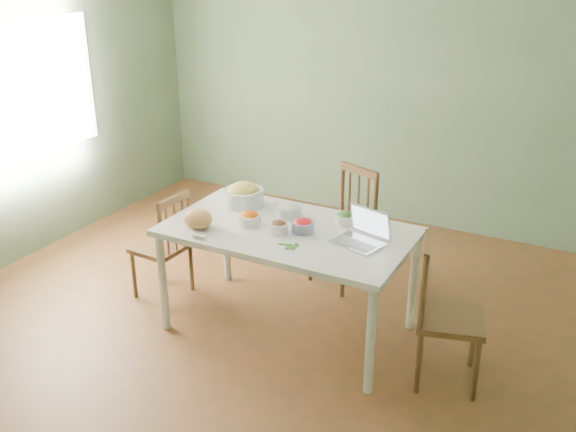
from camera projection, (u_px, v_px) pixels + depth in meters
The scene contains 18 objects.
floor at pixel (255, 326), 4.94m from camera, with size 5.00×5.00×0.00m, color #4A341D.
wall_back at pixel (380, 89), 6.45m from camera, with size 5.00×0.00×2.70m, color slate.
window_left at pixel (25, 91), 5.67m from camera, with size 0.04×1.60×1.20m, color white.
dining_table at pixel (288, 280), 4.76m from camera, with size 1.75×0.98×0.82m, color white, non-canonical shape.
chair_far at pixel (342, 228), 5.40m from camera, with size 0.44×0.42×1.00m, color #351D0F, non-canonical shape.
chair_left at pixel (161, 245), 5.23m from camera, with size 0.40×0.38×0.90m, color #351D0F, non-canonical shape.
chair_right at pixel (451, 315), 4.16m from camera, with size 0.44×0.42×0.99m, color #351D0F, non-canonical shape.
bread_boule at pixel (198, 219), 4.60m from camera, with size 0.20×0.20×0.13m, color tan.
butter_stick at pixel (200, 237), 4.44m from camera, with size 0.10×0.03×0.03m, color beige.
bowl_squash at pixel (244, 195), 4.98m from camera, with size 0.31×0.31×0.18m, color gold, non-canonical shape.
bowl_carrot at pixel (250, 218), 4.67m from camera, with size 0.16×0.16×0.09m, color #CD4800, non-canonical shape.
bowl_onion at pixel (288, 210), 4.79m from camera, with size 0.19×0.19×0.10m, color silver, non-canonical shape.
bowl_mushroom at pixel (278, 227), 4.52m from camera, with size 0.14×0.14×0.09m, color #472A19, non-canonical shape.
bowl_redpep at pixel (303, 225), 4.54m from camera, with size 0.16×0.16×0.10m, color red, non-canonical shape.
bowl_broccoli at pixel (345, 218), 4.68m from camera, with size 0.14×0.14×0.09m, color #153310, non-canonical shape.
flatbread at pixel (350, 218), 4.76m from camera, with size 0.22×0.22×0.02m, color tan.
basil_bunch at pixel (288, 245), 4.34m from camera, with size 0.17×0.17×0.02m, color #326624, non-canonical shape.
laptop at pixel (358, 229), 4.33m from camera, with size 0.33×0.28×0.23m, color silver, non-canonical shape.
Camera 1 is at (2.19, -3.62, 2.70)m, focal length 40.41 mm.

